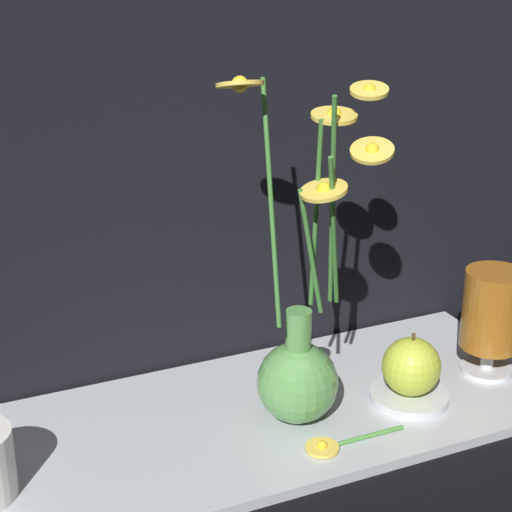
{
  "coord_description": "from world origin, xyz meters",
  "views": [
    {
      "loc": [
        -0.32,
        -0.76,
        0.53
      ],
      "look_at": [
        0.02,
        0.0,
        0.21
      ],
      "focal_mm": 60.0,
      "sensor_mm": 36.0,
      "label": 1
    }
  ],
  "objects": [
    {
      "name": "ground_plane",
      "position": [
        0.0,
        0.0,
        0.0
      ],
      "size": [
        6.0,
        6.0,
        0.0
      ],
      "primitive_type": "plane",
      "color": "black"
    },
    {
      "name": "vase_with_flowers",
      "position": [
        0.06,
        -0.03,
        0.09
      ],
      "size": [
        0.17,
        0.12,
        0.39
      ],
      "color": "#59994C",
      "rests_on": "shelf"
    },
    {
      "name": "saucer_plate",
      "position": [
        0.19,
        -0.04,
        0.02
      ],
      "size": [
        0.09,
        0.09,
        0.01
      ],
      "color": "silver",
      "rests_on": "shelf"
    },
    {
      "name": "shelf",
      "position": [
        0.0,
        0.0,
        0.01
      ],
      "size": [
        0.75,
        0.28,
        0.01
      ],
      "color": "#B2B7BC",
      "rests_on": "ground_plane"
    },
    {
      "name": "orange_fruit",
      "position": [
        0.19,
        -0.04,
        0.06
      ],
      "size": [
        0.07,
        0.07,
        0.08
      ],
      "color": "#B7C638",
      "rests_on": "saucer_plate"
    },
    {
      "name": "loose_daisy",
      "position": [
        0.07,
        -0.09,
        0.02
      ],
      "size": [
        0.12,
        0.04,
        0.01
      ],
      "color": "#4C8E3D",
      "rests_on": "shelf"
    },
    {
      "name": "tea_glass",
      "position": [
        0.32,
        -0.03,
        0.09
      ],
      "size": [
        0.07,
        0.07,
        0.13
      ],
      "color": "silver",
      "rests_on": "shelf"
    }
  ]
}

